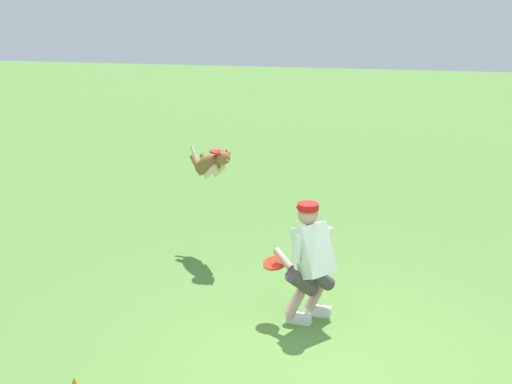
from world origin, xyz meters
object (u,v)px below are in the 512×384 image
(person, at_px, (311,259))
(frisbee_held, at_px, (275,263))
(dog, at_px, (210,164))
(frisbee_flying, at_px, (220,152))

(person, bearing_deg, frisbee_held, 38.35)
(dog, height_order, frisbee_flying, dog)
(frisbee_flying, bearing_deg, frisbee_held, 126.44)
(person, distance_m, frisbee_flying, 2.15)
(person, height_order, frisbee_flying, frisbee_flying)
(dog, bearing_deg, frisbee_held, -8.11)
(dog, height_order, frisbee_held, dog)
(dog, relative_size, frisbee_held, 3.22)
(person, height_order, frisbee_held, person)
(person, xyz_separation_m, frisbee_flying, (1.43, -1.43, 0.74))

